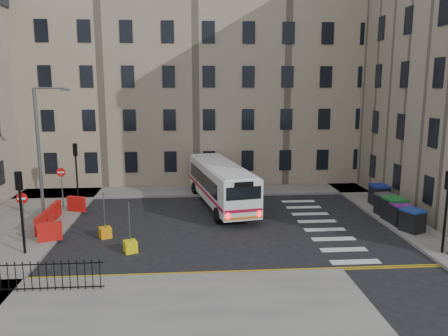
{
  "coord_description": "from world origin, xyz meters",
  "views": [
    {
      "loc": [
        -3.78,
        -25.09,
        8.25
      ],
      "look_at": [
        -1.61,
        2.83,
        3.0
      ],
      "focal_mm": 35.0,
      "sensor_mm": 36.0,
      "label": 1
    }
  ],
  "objects": [
    {
      "name": "pavement_north",
      "position": [
        -6.0,
        8.6,
        0.07
      ],
      "size": [
        36.0,
        3.2,
        0.15
      ],
      "primitive_type": "cube",
      "color": "slate",
      "rests_on": "ground"
    },
    {
      "name": "bollard_chevron",
      "position": [
        -8.54,
        -1.61,
        0.3
      ],
      "size": [
        0.8,
        0.8,
        0.6
      ],
      "primitive_type": "cube",
      "rotation": [
        0.0,
        0.0,
        0.43
      ],
      "color": "orange",
      "rests_on": "ground"
    },
    {
      "name": "pavement_west",
      "position": [
        -14.0,
        1.0,
        0.07
      ],
      "size": [
        6.0,
        22.0,
        0.15
      ],
      "primitive_type": "cube",
      "color": "slate",
      "rests_on": "ground"
    },
    {
      "name": "traffic_light_nw",
      "position": [
        -12.0,
        6.5,
        2.87
      ],
      "size": [
        0.28,
        0.22,
        4.1
      ],
      "color": "black",
      "rests_on": "pavement_west"
    },
    {
      "name": "wheelie_bin_a",
      "position": [
        8.7,
        -2.28,
        0.8
      ],
      "size": [
        1.38,
        1.46,
        1.28
      ],
      "rotation": [
        0.0,
        0.0,
        0.39
      ],
      "color": "black",
      "rests_on": "pavement_east"
    },
    {
      "name": "pavement_east",
      "position": [
        9.0,
        4.0,
        0.07
      ],
      "size": [
        2.4,
        26.0,
        0.15
      ],
      "primitive_type": "cube",
      "color": "slate",
      "rests_on": "ground"
    },
    {
      "name": "traffic_light_east",
      "position": [
        8.6,
        -5.5,
        2.87
      ],
      "size": [
        0.28,
        0.22,
        4.1
      ],
      "color": "black",
      "rests_on": "pavement_east"
    },
    {
      "name": "iron_railings",
      "position": [
        -11.25,
        -8.2,
        0.75
      ],
      "size": [
        7.8,
        0.04,
        1.2
      ],
      "color": "black",
      "rests_on": "pavement_sw"
    },
    {
      "name": "roadworks_barriers",
      "position": [
        -11.84,
        0.5,
        0.65
      ],
      "size": [
        1.66,
        6.26,
        1.0
      ],
      "color": "red",
      "rests_on": "pavement_west"
    },
    {
      "name": "terrace_north",
      "position": [
        -7.0,
        15.5,
        8.62
      ],
      "size": [
        38.3,
        10.8,
        17.2
      ],
      "color": "tan",
      "rests_on": "ground"
    },
    {
      "name": "traffic_light_sw",
      "position": [
        -12.0,
        -4.0,
        2.87
      ],
      "size": [
        0.28,
        0.22,
        4.1
      ],
      "color": "black",
      "rests_on": "pavement_west"
    },
    {
      "name": "streetlamp",
      "position": [
        -13.0,
        2.0,
        4.34
      ],
      "size": [
        0.5,
        0.22,
        8.14
      ],
      "color": "#595B5E",
      "rests_on": "pavement_west"
    },
    {
      "name": "wheelie_bin_b",
      "position": [
        8.59,
        -1.08,
        0.8
      ],
      "size": [
        1.04,
        1.18,
        1.29
      ],
      "rotation": [
        0.0,
        0.0,
        -0.02
      ],
      "color": "black",
      "rests_on": "pavement_east"
    },
    {
      "name": "bollard_yellow",
      "position": [
        -6.87,
        -3.9,
        0.3
      ],
      "size": [
        0.78,
        0.78,
        0.6
      ],
      "primitive_type": "cube",
      "rotation": [
        0.0,
        0.0,
        0.39
      ],
      "color": "yellow",
      "rests_on": "ground"
    },
    {
      "name": "ground",
      "position": [
        0.0,
        0.0,
        0.0
      ],
      "size": [
        120.0,
        120.0,
        0.0
      ],
      "primitive_type": "plane",
      "color": "black",
      "rests_on": "ground"
    },
    {
      "name": "no_entry_north",
      "position": [
        -12.5,
        4.5,
        2.08
      ],
      "size": [
        0.6,
        0.08,
        3.0
      ],
      "color": "#595B5E",
      "rests_on": "pavement_west"
    },
    {
      "name": "wheelie_bin_e",
      "position": [
        9.24,
        3.41,
        0.86
      ],
      "size": [
        1.12,
        1.28,
        1.4
      ],
      "rotation": [
        0.0,
        0.0,
        0.01
      ],
      "color": "black",
      "rests_on": "pavement_east"
    },
    {
      "name": "no_entry_south",
      "position": [
        -12.5,
        -2.5,
        2.08
      ],
      "size": [
        0.6,
        0.08,
        3.0
      ],
      "color": "#595B5E",
      "rests_on": "pavement_west"
    },
    {
      "name": "wheelie_bin_c",
      "position": [
        8.6,
        -0.26,
        0.87
      ],
      "size": [
        1.29,
        1.44,
        1.43
      ],
      "rotation": [
        0.0,
        0.0,
        0.14
      ],
      "color": "black",
      "rests_on": "pavement_east"
    },
    {
      "name": "bus",
      "position": [
        -1.69,
        4.5,
        1.67
      ],
      "size": [
        4.31,
        10.87,
        2.88
      ],
      "rotation": [
        0.0,
        0.0,
        0.18
      ],
      "color": "silver",
      "rests_on": "ground"
    },
    {
      "name": "wheelie_bin_d",
      "position": [
        8.65,
        0.99,
        0.83
      ],
      "size": [
        1.28,
        1.4,
        1.35
      ],
      "rotation": [
        0.0,
        0.0,
        0.19
      ],
      "color": "black",
      "rests_on": "pavement_east"
    },
    {
      "name": "pavement_sw",
      "position": [
        -7.0,
        -10.0,
        0.07
      ],
      "size": [
        20.0,
        6.0,
        0.15
      ],
      "primitive_type": "cube",
      "color": "slate",
      "rests_on": "ground"
    }
  ]
}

